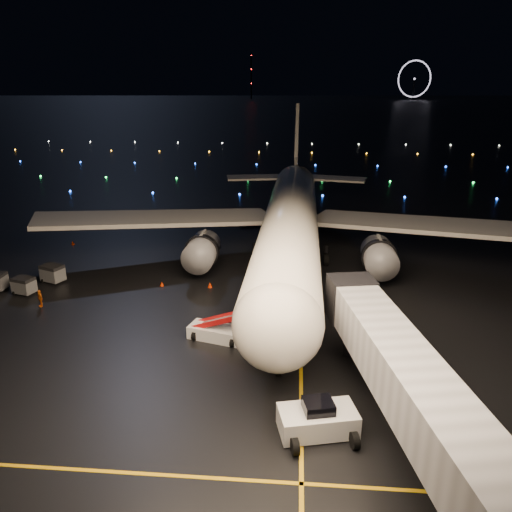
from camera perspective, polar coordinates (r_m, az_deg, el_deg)
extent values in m
plane|color=black|center=(331.75, 2.91, 15.51)|extent=(2000.00, 2000.00, 0.00)
cube|color=#DAA20C|center=(50.05, 5.13, -4.43)|extent=(0.25, 80.00, 0.02)
cube|color=silver|center=(31.41, 7.07, -17.77)|extent=(5.04, 3.42, 2.19)
imported|color=orange|center=(51.22, -23.46, -4.43)|extent=(1.00, 0.97, 1.69)
cone|color=#FC3001|center=(51.79, -5.28, -3.29)|extent=(0.61, 0.61, 0.54)
cone|color=#FC3001|center=(59.27, -7.66, -0.51)|extent=(0.50, 0.50, 0.45)
cone|color=#FC3001|center=(52.82, -10.71, -3.14)|extent=(0.50, 0.50, 0.48)
cone|color=#FC3001|center=(69.54, -20.20, 1.44)|extent=(0.49, 0.49, 0.53)
cylinder|color=black|center=(774.35, -0.55, 19.85)|extent=(1.80, 1.80, 64.00)
cube|color=slate|center=(56.87, -22.22, -1.89)|extent=(2.63, 2.25, 1.88)
cube|color=slate|center=(54.87, -25.00, -3.11)|extent=(2.36, 1.94, 1.73)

